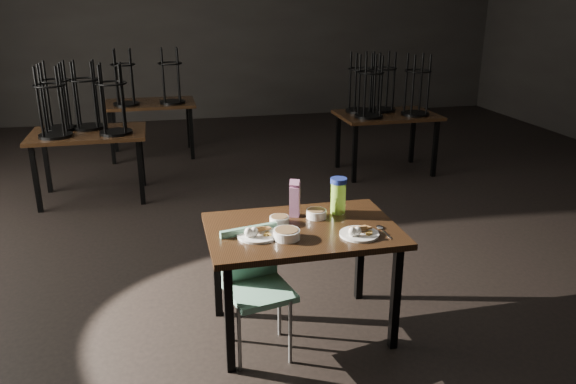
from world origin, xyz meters
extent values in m
plane|color=black|center=(0.00, 0.00, 0.00)|extent=(12.00, 12.00, 0.00)
cube|color=black|center=(0.00, 6.00, 1.60)|extent=(10.00, 0.04, 3.20)
cube|color=black|center=(-0.51, -1.05, 0.73)|extent=(1.20, 0.80, 0.04)
cube|color=black|center=(-1.03, -1.37, 0.35)|extent=(0.05, 0.05, 0.71)
cube|color=black|center=(0.01, -1.37, 0.35)|extent=(0.05, 0.05, 0.71)
cube|color=black|center=(-1.03, -0.73, 0.35)|extent=(0.05, 0.05, 0.71)
cube|color=black|center=(0.01, -0.73, 0.35)|extent=(0.05, 0.05, 0.71)
cylinder|color=white|center=(-0.81, -1.12, 0.76)|extent=(0.25, 0.25, 0.02)
cube|color=#956035|center=(-0.81, -1.08, 0.81)|extent=(0.09, 0.09, 0.04)
cube|color=#956035|center=(-0.78, -1.08, 0.81)|extent=(0.11, 0.11, 0.03)
ellipsoid|color=white|center=(-0.87, -1.16, 0.80)|extent=(0.05, 0.05, 0.06)
ellipsoid|color=white|center=(-0.84, -1.16, 0.80)|extent=(0.05, 0.05, 0.06)
cylinder|color=white|center=(-0.20, -1.25, 0.76)|extent=(0.24, 0.24, 0.01)
cube|color=#956035|center=(-0.20, -1.21, 0.81)|extent=(0.09, 0.09, 0.04)
cube|color=#956035|center=(-0.17, -1.21, 0.81)|extent=(0.10, 0.10, 0.03)
ellipsoid|color=white|center=(-0.26, -1.29, 0.79)|extent=(0.05, 0.05, 0.06)
ellipsoid|color=white|center=(-0.23, -1.29, 0.79)|extent=(0.05, 0.05, 0.06)
cylinder|color=white|center=(-0.64, -0.96, 0.77)|extent=(0.12, 0.12, 0.05)
cylinder|color=brown|center=(-0.64, -0.96, 0.79)|extent=(0.11, 0.11, 0.01)
cylinder|color=white|center=(-0.38, -0.91, 0.78)|extent=(0.13, 0.13, 0.05)
cylinder|color=brown|center=(-0.38, -0.91, 0.80)|extent=(0.11, 0.11, 0.01)
cylinder|color=white|center=(-0.65, -1.20, 0.78)|extent=(0.16, 0.16, 0.06)
cylinder|color=brown|center=(-0.65, -1.20, 0.80)|extent=(0.14, 0.14, 0.01)
cube|color=#8A1964|center=(-0.51, -0.85, 0.85)|extent=(0.08, 0.08, 0.20)
cube|color=#8A1964|center=(-0.51, -0.85, 0.97)|extent=(0.08, 0.08, 0.06)
cylinder|color=#AAF146|center=(-0.22, -0.86, 0.86)|extent=(0.11, 0.11, 0.21)
cylinder|color=navy|center=(-0.22, -0.86, 0.98)|extent=(0.12, 0.12, 0.03)
ellipsoid|color=silver|center=(-0.04, -1.17, 0.76)|extent=(0.04, 0.06, 0.01)
cube|color=silver|center=(-0.04, -1.28, 0.75)|extent=(0.01, 0.14, 0.00)
cube|color=#669F86|center=(-0.82, -1.23, 0.43)|extent=(0.44, 0.44, 0.04)
cube|color=#669F86|center=(-0.86, -1.07, 0.62)|extent=(0.37, 0.10, 0.35)
cylinder|color=slate|center=(-0.98, -1.39, 0.21)|extent=(0.02, 0.02, 0.43)
cylinder|color=slate|center=(-0.67, -1.39, 0.21)|extent=(0.02, 0.02, 0.43)
cylinder|color=slate|center=(-0.98, -1.08, 0.21)|extent=(0.02, 0.02, 0.43)
cylinder|color=slate|center=(-0.67, -1.08, 0.21)|extent=(0.02, 0.02, 0.43)
cube|color=black|center=(-2.10, 1.99, 0.73)|extent=(1.20, 0.80, 0.04)
cube|color=black|center=(-2.62, 1.67, 0.35)|extent=(0.05, 0.05, 0.71)
cube|color=black|center=(-1.58, 1.67, 0.35)|extent=(0.05, 0.05, 0.71)
cube|color=black|center=(-2.62, 2.31, 0.35)|extent=(0.05, 0.05, 0.71)
cube|color=black|center=(-1.58, 2.31, 0.35)|extent=(0.05, 0.05, 0.71)
cylinder|color=black|center=(-2.40, 1.84, 0.77)|extent=(0.34, 0.34, 0.03)
torus|color=black|center=(-2.40, 1.84, 1.27)|extent=(0.32, 0.32, 0.02)
cylinder|color=black|center=(-2.30, 1.94, 1.13)|extent=(0.03, 0.03, 0.70)
cylinder|color=black|center=(-2.49, 1.94, 1.13)|extent=(0.03, 0.03, 0.70)
cylinder|color=black|center=(-2.49, 1.74, 1.13)|extent=(0.03, 0.03, 0.70)
cylinder|color=black|center=(-2.30, 1.74, 1.13)|extent=(0.03, 0.03, 0.70)
cylinder|color=black|center=(-1.80, 1.84, 0.77)|extent=(0.34, 0.34, 0.03)
torus|color=black|center=(-1.80, 1.84, 1.27)|extent=(0.32, 0.32, 0.02)
cylinder|color=black|center=(-1.70, 1.94, 1.13)|extent=(0.03, 0.03, 0.70)
cylinder|color=black|center=(-1.89, 1.94, 1.13)|extent=(0.03, 0.03, 0.70)
cylinder|color=black|center=(-1.89, 1.74, 1.13)|extent=(0.03, 0.03, 0.70)
cylinder|color=black|center=(-1.70, 1.74, 1.13)|extent=(0.03, 0.03, 0.70)
cylinder|color=black|center=(-2.10, 2.17, 0.77)|extent=(0.34, 0.34, 0.03)
torus|color=black|center=(-2.10, 2.17, 1.27)|extent=(0.32, 0.32, 0.02)
cylinder|color=black|center=(-2.00, 2.27, 1.13)|extent=(0.03, 0.03, 0.70)
cylinder|color=black|center=(-2.19, 2.27, 1.13)|extent=(0.03, 0.03, 0.70)
cylinder|color=black|center=(-2.19, 2.07, 1.13)|extent=(0.03, 0.03, 0.70)
cylinder|color=black|center=(-2.00, 2.07, 1.13)|extent=(0.03, 0.03, 0.70)
cylinder|color=black|center=(-2.40, 2.17, 0.77)|extent=(0.34, 0.34, 0.03)
torus|color=black|center=(-2.40, 2.17, 1.27)|extent=(0.32, 0.32, 0.02)
cylinder|color=black|center=(-2.30, 2.27, 1.13)|extent=(0.03, 0.03, 0.70)
cylinder|color=black|center=(-2.49, 2.27, 1.13)|extent=(0.03, 0.03, 0.70)
cylinder|color=black|center=(-2.49, 2.07, 1.13)|extent=(0.03, 0.03, 0.70)
cylinder|color=black|center=(-2.30, 2.07, 1.13)|extent=(0.03, 0.03, 0.70)
cube|color=black|center=(1.41, 2.18, 0.73)|extent=(1.20, 0.80, 0.04)
cube|color=black|center=(0.89, 1.86, 0.35)|extent=(0.05, 0.05, 0.71)
cube|color=black|center=(1.93, 1.86, 0.35)|extent=(0.05, 0.05, 0.71)
cube|color=black|center=(0.89, 2.50, 0.35)|extent=(0.05, 0.05, 0.71)
cube|color=black|center=(1.93, 2.50, 0.35)|extent=(0.05, 0.05, 0.71)
cylinder|color=black|center=(1.11, 2.03, 0.77)|extent=(0.34, 0.34, 0.03)
torus|color=black|center=(1.11, 2.03, 1.27)|extent=(0.32, 0.32, 0.02)
cylinder|color=black|center=(1.21, 2.13, 1.13)|extent=(0.03, 0.03, 0.70)
cylinder|color=black|center=(1.01, 2.13, 1.13)|extent=(0.03, 0.03, 0.70)
cylinder|color=black|center=(1.01, 1.93, 1.13)|extent=(0.03, 0.03, 0.70)
cylinder|color=black|center=(1.21, 1.93, 1.13)|extent=(0.03, 0.03, 0.70)
cylinder|color=black|center=(1.71, 2.03, 0.77)|extent=(0.34, 0.34, 0.03)
torus|color=black|center=(1.71, 2.03, 1.27)|extent=(0.32, 0.32, 0.02)
cylinder|color=black|center=(1.81, 2.13, 1.13)|extent=(0.03, 0.03, 0.70)
cylinder|color=black|center=(1.61, 2.13, 1.13)|extent=(0.03, 0.03, 0.70)
cylinder|color=black|center=(1.61, 1.93, 1.13)|extent=(0.03, 0.03, 0.70)
cylinder|color=black|center=(1.81, 1.93, 1.13)|extent=(0.03, 0.03, 0.70)
cylinder|color=black|center=(1.41, 2.36, 0.77)|extent=(0.34, 0.34, 0.03)
torus|color=black|center=(1.41, 2.36, 1.27)|extent=(0.32, 0.32, 0.02)
cylinder|color=black|center=(1.51, 2.46, 1.13)|extent=(0.03, 0.03, 0.70)
cylinder|color=black|center=(1.31, 2.46, 1.13)|extent=(0.03, 0.03, 0.70)
cylinder|color=black|center=(1.31, 2.26, 1.13)|extent=(0.03, 0.03, 0.70)
cylinder|color=black|center=(1.51, 2.26, 1.13)|extent=(0.03, 0.03, 0.70)
cylinder|color=black|center=(1.11, 2.36, 0.77)|extent=(0.34, 0.34, 0.03)
torus|color=black|center=(1.11, 2.36, 1.27)|extent=(0.32, 0.32, 0.02)
cylinder|color=black|center=(1.21, 2.46, 1.13)|extent=(0.03, 0.03, 0.70)
cylinder|color=black|center=(1.01, 2.46, 1.13)|extent=(0.03, 0.03, 0.70)
cylinder|color=black|center=(1.01, 2.26, 1.13)|extent=(0.03, 0.03, 0.70)
cylinder|color=black|center=(1.21, 2.26, 1.13)|extent=(0.03, 0.03, 0.70)
cube|color=black|center=(-1.45, 3.65, 0.73)|extent=(1.20, 0.80, 0.04)
cube|color=black|center=(-1.97, 3.33, 0.35)|extent=(0.05, 0.05, 0.71)
cube|color=black|center=(-0.93, 3.33, 0.35)|extent=(0.05, 0.05, 0.71)
cube|color=black|center=(-1.97, 3.97, 0.35)|extent=(0.05, 0.05, 0.71)
cube|color=black|center=(-0.93, 3.97, 0.35)|extent=(0.05, 0.05, 0.71)
cylinder|color=black|center=(-1.75, 3.50, 0.77)|extent=(0.34, 0.34, 0.03)
torus|color=black|center=(-1.75, 3.50, 1.27)|extent=(0.32, 0.32, 0.02)
cylinder|color=black|center=(-1.65, 3.60, 1.13)|extent=(0.03, 0.03, 0.70)
cylinder|color=black|center=(-1.85, 3.60, 1.13)|extent=(0.03, 0.03, 0.70)
cylinder|color=black|center=(-1.85, 3.41, 1.13)|extent=(0.03, 0.03, 0.70)
cylinder|color=black|center=(-1.65, 3.41, 1.13)|extent=(0.03, 0.03, 0.70)
cylinder|color=black|center=(-1.15, 3.50, 0.77)|extent=(0.34, 0.34, 0.03)
torus|color=black|center=(-1.15, 3.50, 1.27)|extent=(0.32, 0.32, 0.02)
cylinder|color=black|center=(-1.05, 3.60, 1.13)|extent=(0.03, 0.03, 0.70)
cylinder|color=black|center=(-1.25, 3.60, 1.13)|extent=(0.03, 0.03, 0.70)
cylinder|color=black|center=(-1.25, 3.41, 1.13)|extent=(0.03, 0.03, 0.70)
cylinder|color=black|center=(-1.05, 3.41, 1.13)|extent=(0.03, 0.03, 0.70)
camera|label=1|loc=(-1.34, -4.21, 2.14)|focal=35.00mm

